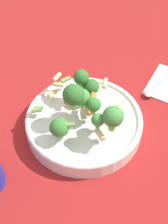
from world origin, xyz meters
TOP-DOWN VIEW (x-y plane):
  - ground_plane at (0.00, 0.00)m, footprint 3.00×3.00m
  - bowl at (0.00, 0.00)m, footprint 0.27×0.27m
  - pasta_salad at (-0.00, 0.01)m, footprint 0.22×0.21m
  - napkin at (-0.07, -0.26)m, footprint 0.11×0.15m
  - spoon at (-0.06, -0.22)m, footprint 0.03×0.16m

SIDE VIEW (x-z plane):
  - ground_plane at x=0.00m, z-range 0.00..0.00m
  - napkin at x=-0.07m, z-range 0.00..0.01m
  - spoon at x=-0.06m, z-range 0.01..0.02m
  - bowl at x=0.00m, z-range 0.00..0.04m
  - pasta_salad at x=0.00m, z-range 0.04..0.15m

